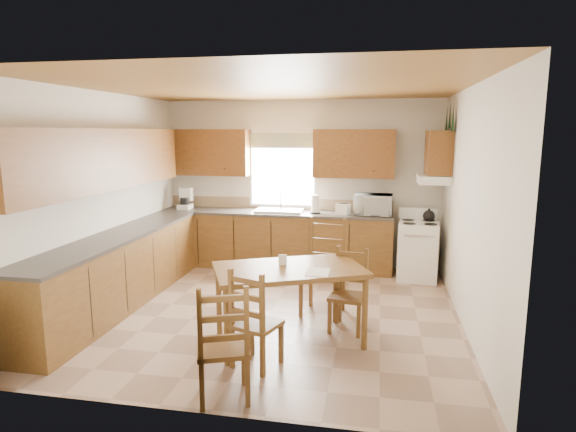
% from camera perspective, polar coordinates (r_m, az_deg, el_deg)
% --- Properties ---
extents(floor, '(4.50, 4.50, 0.00)m').
position_cam_1_polar(floor, '(6.08, -1.95, -11.18)').
color(floor, gray).
rests_on(floor, ground).
extents(ceiling, '(4.50, 4.50, 0.00)m').
position_cam_1_polar(ceiling, '(5.69, -2.11, 15.07)').
color(ceiling, olive).
rests_on(ceiling, floor).
extents(wall_left, '(4.50, 4.50, 0.00)m').
position_cam_1_polar(wall_left, '(6.60, -21.47, 1.93)').
color(wall_left, beige).
rests_on(wall_left, floor).
extents(wall_right, '(4.50, 4.50, 0.00)m').
position_cam_1_polar(wall_right, '(5.68, 20.69, 0.79)').
color(wall_right, beige).
rests_on(wall_right, floor).
extents(wall_back, '(4.50, 4.50, 0.00)m').
position_cam_1_polar(wall_back, '(7.93, 1.54, 3.86)').
color(wall_back, beige).
rests_on(wall_back, floor).
extents(wall_front, '(4.50, 4.50, 0.00)m').
position_cam_1_polar(wall_front, '(3.61, -9.89, -3.68)').
color(wall_front, beige).
rests_on(wall_front, floor).
extents(lower_cab_back, '(3.75, 0.60, 0.88)m').
position_cam_1_polar(lower_cab_back, '(7.85, -1.54, -2.93)').
color(lower_cab_back, brown).
rests_on(lower_cab_back, floor).
extents(lower_cab_left, '(0.60, 3.60, 0.88)m').
position_cam_1_polar(lower_cab_left, '(6.50, -19.41, -6.26)').
color(lower_cab_left, brown).
rests_on(lower_cab_left, floor).
extents(counter_back, '(3.75, 0.63, 0.04)m').
position_cam_1_polar(counter_back, '(7.76, -1.56, 0.38)').
color(counter_back, '#413B37').
rests_on(counter_back, lower_cab_back).
extents(counter_left, '(0.63, 3.60, 0.04)m').
position_cam_1_polar(counter_left, '(6.39, -19.64, -2.29)').
color(counter_left, '#413B37').
rests_on(counter_left, lower_cab_left).
extents(backsplash, '(3.75, 0.01, 0.18)m').
position_cam_1_polar(backsplash, '(8.03, -1.12, 1.49)').
color(backsplash, '#897252').
rests_on(backsplash, counter_back).
extents(upper_cab_back_left, '(1.41, 0.33, 0.75)m').
position_cam_1_polar(upper_cab_back_left, '(8.12, -9.57, 7.45)').
color(upper_cab_back_left, brown).
rests_on(upper_cab_back_left, wall_back).
extents(upper_cab_back_right, '(1.25, 0.33, 0.75)m').
position_cam_1_polar(upper_cab_back_right, '(7.63, 7.82, 7.34)').
color(upper_cab_back_right, brown).
rests_on(upper_cab_back_right, wall_back).
extents(upper_cab_left, '(0.33, 3.60, 0.75)m').
position_cam_1_polar(upper_cab_left, '(6.34, -21.21, 6.24)').
color(upper_cab_left, brown).
rests_on(upper_cab_left, wall_left).
extents(upper_cab_stove, '(0.33, 0.62, 0.62)m').
position_cam_1_polar(upper_cab_stove, '(7.24, 17.40, 7.20)').
color(upper_cab_stove, brown).
rests_on(upper_cab_stove, wall_right).
extents(range_hood, '(0.44, 0.62, 0.12)m').
position_cam_1_polar(range_hood, '(7.26, 16.85, 4.22)').
color(range_hood, white).
rests_on(range_hood, wall_right).
extents(window_frame, '(1.13, 0.02, 1.18)m').
position_cam_1_polar(window_frame, '(7.93, -0.63, 5.32)').
color(window_frame, white).
rests_on(window_frame, wall_back).
extents(window_pane, '(1.05, 0.01, 1.10)m').
position_cam_1_polar(window_pane, '(7.93, -0.64, 5.31)').
color(window_pane, white).
rests_on(window_pane, wall_back).
extents(window_valance, '(1.19, 0.01, 0.24)m').
position_cam_1_polar(window_valance, '(7.88, -0.68, 8.93)').
color(window_valance, '#465C35').
rests_on(window_valance, wall_back).
extents(sink_basin, '(0.75, 0.45, 0.04)m').
position_cam_1_polar(sink_basin, '(7.74, -1.01, 0.65)').
color(sink_basin, silver).
rests_on(sink_basin, counter_back).
extents(pine_decal_a, '(0.22, 0.22, 0.36)m').
position_cam_1_polar(pine_decal_a, '(6.93, 19.00, 10.98)').
color(pine_decal_a, black).
rests_on(pine_decal_a, wall_right).
extents(pine_decal_b, '(0.22, 0.22, 0.36)m').
position_cam_1_polar(pine_decal_b, '(7.25, 18.65, 11.25)').
color(pine_decal_b, black).
rests_on(pine_decal_b, wall_right).
extents(pine_decal_c, '(0.22, 0.22, 0.36)m').
position_cam_1_polar(pine_decal_c, '(7.57, 18.30, 10.89)').
color(pine_decal_c, black).
rests_on(pine_decal_c, wall_right).
extents(stove, '(0.63, 0.64, 0.85)m').
position_cam_1_polar(stove, '(7.48, 15.13, -4.06)').
color(stove, white).
rests_on(stove, floor).
extents(coffeemaker, '(0.25, 0.28, 0.32)m').
position_cam_1_polar(coffeemaker, '(8.20, -12.12, 1.95)').
color(coffeemaker, white).
rests_on(coffeemaker, counter_back).
extents(paper_towel, '(0.13, 0.13, 0.29)m').
position_cam_1_polar(paper_towel, '(7.60, 3.22, 1.41)').
color(paper_towel, white).
rests_on(paper_towel, counter_back).
extents(toaster, '(0.24, 0.20, 0.17)m').
position_cam_1_polar(toaster, '(7.53, 6.52, 0.81)').
color(toaster, white).
rests_on(toaster, counter_back).
extents(microwave, '(0.55, 0.41, 0.32)m').
position_cam_1_polar(microwave, '(7.55, 10.05, 1.34)').
color(microwave, white).
rests_on(microwave, counter_back).
extents(dining_table, '(1.73, 1.41, 0.81)m').
position_cam_1_polar(dining_table, '(5.12, 0.13, -10.47)').
color(dining_table, brown).
rests_on(dining_table, floor).
extents(chair_near_left, '(0.51, 0.49, 0.96)m').
position_cam_1_polar(chair_near_left, '(4.61, -3.75, -11.90)').
color(chair_near_left, brown).
rests_on(chair_near_left, floor).
extents(chair_near_right, '(0.54, 0.53, 1.00)m').
position_cam_1_polar(chair_near_right, '(4.11, -7.72, -14.44)').
color(chair_near_right, brown).
rests_on(chair_near_right, floor).
extents(chair_far_left, '(0.55, 0.53, 1.15)m').
position_cam_1_polar(chair_far_left, '(5.83, 4.15, -6.20)').
color(chair_far_left, brown).
rests_on(chair_far_left, floor).
extents(chair_far_right, '(0.44, 0.43, 0.91)m').
position_cam_1_polar(chair_far_right, '(5.41, 7.13, -8.83)').
color(chair_far_right, brown).
rests_on(chair_far_right, floor).
extents(table_paper, '(0.23, 0.30, 0.00)m').
position_cam_1_polar(table_paper, '(4.84, 3.57, -6.63)').
color(table_paper, white).
rests_on(table_paper, dining_table).
extents(table_card, '(0.09, 0.03, 0.12)m').
position_cam_1_polar(table_card, '(5.06, -0.64, -5.23)').
color(table_card, white).
rests_on(table_card, dining_table).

